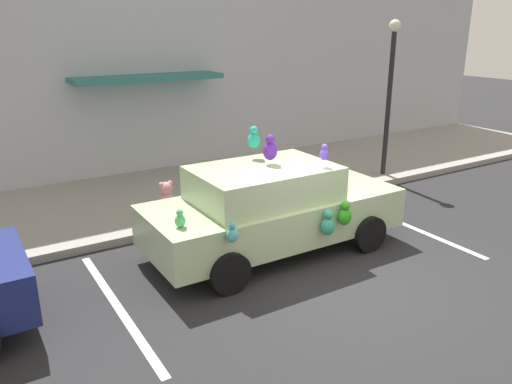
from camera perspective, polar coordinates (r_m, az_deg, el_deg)
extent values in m
plane|color=#262628|center=(8.04, 8.98, -9.76)|extent=(60.00, 60.00, 0.00)
cube|color=gray|center=(11.92, -6.71, 0.26)|extent=(24.00, 4.00, 0.15)
cube|color=#B2B7C1|center=(13.33, -11.33, 15.66)|extent=(24.00, 0.30, 6.40)
cube|color=#2D7072|center=(12.70, -12.21, 12.53)|extent=(3.60, 1.10, 0.12)
cube|color=silver|center=(10.40, 16.59, -3.59)|extent=(0.12, 3.60, 0.01)
cube|color=silver|center=(7.51, -15.36, -12.38)|extent=(0.12, 3.60, 0.01)
cube|color=#AAC292|center=(8.68, 2.08, -2.67)|extent=(4.45, 1.77, 0.68)
cube|color=#AAC292|center=(8.36, 0.87, 1.01)|extent=(2.31, 1.55, 0.56)
cylinder|color=black|center=(10.22, 5.75, -1.37)|extent=(0.64, 0.22, 0.64)
cylinder|color=black|center=(8.98, 12.59, -4.60)|extent=(0.64, 0.22, 0.64)
cylinder|color=black|center=(8.92, -8.55, -4.52)|extent=(0.64, 0.22, 0.64)
cylinder|color=black|center=(7.47, -3.05, -9.08)|extent=(0.64, 0.22, 0.64)
ellipsoid|color=#22CE59|center=(9.07, 5.43, 1.29)|extent=(0.21, 0.17, 0.25)
sphere|color=#22CE59|center=(9.02, 5.46, 2.32)|extent=(0.13, 0.13, 0.13)
ellipsoid|color=#EC1B54|center=(7.78, -4.79, -1.50)|extent=(0.24, 0.19, 0.28)
sphere|color=#EC1B54|center=(7.72, -4.83, -0.16)|extent=(0.15, 0.15, 0.15)
ellipsoid|color=#4DAFAF|center=(7.16, -2.71, -4.91)|extent=(0.18, 0.15, 0.21)
sphere|color=#4DAFAF|center=(7.10, -2.73, -3.82)|extent=(0.12, 0.12, 0.12)
ellipsoid|color=#2B981B|center=(8.32, 9.98, -2.79)|extent=(0.24, 0.19, 0.28)
sphere|color=#2B981B|center=(8.25, 10.06, -1.54)|extent=(0.15, 0.15, 0.15)
ellipsoid|color=maroon|center=(8.81, 6.44, 0.67)|extent=(0.19, 0.16, 0.23)
sphere|color=maroon|center=(8.76, 6.47, 1.65)|extent=(0.12, 0.12, 0.12)
ellipsoid|color=#54C96D|center=(7.34, -8.57, -3.27)|extent=(0.16, 0.13, 0.19)
sphere|color=#54C96D|center=(7.29, -8.62, -2.31)|extent=(0.10, 0.10, 0.10)
ellipsoid|color=#5F7ED3|center=(9.19, 6.30, 1.72)|extent=(0.27, 0.22, 0.32)
sphere|color=#5F7ED3|center=(9.13, 6.35, 3.03)|extent=(0.17, 0.17, 0.17)
ellipsoid|color=#6342E2|center=(8.30, 7.70, 4.21)|extent=(0.16, 0.13, 0.19)
sphere|color=#6342E2|center=(8.27, 7.74, 5.07)|extent=(0.10, 0.10, 0.10)
ellipsoid|color=#AA5BDD|center=(9.31, 6.85, 1.84)|extent=(0.24, 0.20, 0.29)
sphere|color=#AA5BDD|center=(9.26, 6.90, 3.02)|extent=(0.16, 0.16, 0.16)
ellipsoid|color=teal|center=(8.13, 8.12, -3.86)|extent=(0.25, 0.20, 0.29)
sphere|color=teal|center=(8.06, 8.18, -2.54)|extent=(0.16, 0.16, 0.16)
ellipsoid|color=#24BC94|center=(8.76, -0.25, 5.85)|extent=(0.22, 0.18, 0.26)
sphere|color=#24BC94|center=(8.73, -0.25, 7.01)|extent=(0.14, 0.14, 0.14)
ellipsoid|color=#4D1D93|center=(8.38, 1.61, 4.62)|extent=(0.25, 0.21, 0.30)
sphere|color=#4D1D93|center=(8.34, 1.63, 5.98)|extent=(0.16, 0.16, 0.16)
ellipsoid|color=#494DA8|center=(9.07, 6.44, 1.49)|extent=(0.27, 0.22, 0.32)
sphere|color=#494DA8|center=(9.01, 6.49, 2.82)|extent=(0.17, 0.17, 0.17)
ellipsoid|color=#4E98BC|center=(9.69, 5.87, 2.46)|extent=(0.22, 0.18, 0.26)
sphere|color=#4E98BC|center=(9.64, 5.90, 3.50)|extent=(0.14, 0.14, 0.14)
ellipsoid|color=pink|center=(10.17, -10.04, -1.33)|extent=(0.36, 0.30, 0.46)
sphere|color=pink|center=(10.06, -10.15, 0.41)|extent=(0.26, 0.26, 0.26)
sphere|color=pink|center=(10.01, -10.65, 0.82)|extent=(0.11, 0.11, 0.11)
sphere|color=pink|center=(10.07, -9.70, 0.98)|extent=(0.11, 0.11, 0.11)
cylinder|color=black|center=(12.90, 14.72, 9.39)|extent=(0.12, 0.12, 3.45)
sphere|color=#EAEACC|center=(12.76, 15.43, 17.67)|extent=(0.28, 0.28, 0.28)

